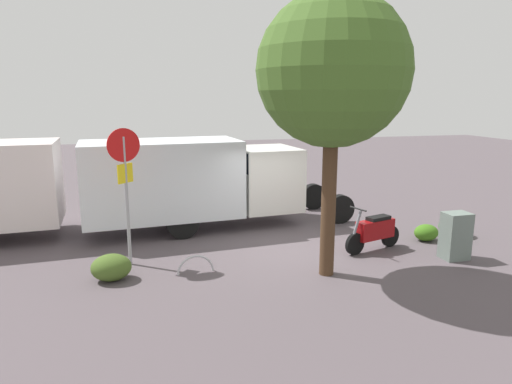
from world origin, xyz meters
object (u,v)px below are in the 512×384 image
Objects in this scene: street_tree at (333,72)px; utility_cabinet at (455,236)px; stop_sign at (125,175)px; motorcycle at (375,231)px; bike_rack_hoop at (196,273)px; box_truck_near at (197,178)px.

street_tree is 5.20× the size of utility_cabinet.
stop_sign is 0.53× the size of street_tree.
motorcycle reaches higher than bike_rack_hoop.
street_tree is (1.82, 1.18, 3.87)m from motorcycle.
utility_cabinet is at bearing 174.09° from bike_rack_hoop.
box_truck_near reaches higher than motorcycle.
motorcycle is at bearing -42.38° from box_truck_near.
utility_cabinet is (-3.42, -0.13, -3.81)m from street_tree.
stop_sign is (6.08, -0.53, 1.62)m from motorcycle.
motorcycle is at bearing -147.18° from street_tree.
bike_rack_hoop is at bearing 146.95° from stop_sign.
motorcycle is 4.43m from street_tree.
motorcycle is 2.07× the size of bike_rack_hoop.
bike_rack_hoop is (6.24, -0.65, -0.58)m from utility_cabinet.
bike_rack_hoop is (-1.43, 0.93, -2.14)m from stop_sign.
stop_sign is at bearing -129.92° from box_truck_near.
motorcycle reaches higher than utility_cabinet.
box_truck_near is at bearing -54.66° from motorcycle.
stop_sign is 2.78× the size of utility_cabinet.
stop_sign is 3.77× the size of bike_rack_hoop.
bike_rack_hoop is (4.65, 0.40, -0.52)m from motorcycle.
utility_cabinet reaches higher than bike_rack_hoop.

